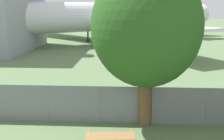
{
  "coord_description": "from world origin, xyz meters",
  "views": [
    {
      "loc": [
        1.52,
        -4.76,
        5.67
      ],
      "look_at": [
        0.43,
        12.53,
        2.0
      ],
      "focal_mm": 50.0,
      "sensor_mm": 36.0,
      "label": 1
    }
  ],
  "objects": [
    {
      "name": "tree_left_of_cabin",
      "position": [
        2.18,
        9.44,
        4.67
      ],
      "size": [
        5.05,
        5.05,
        7.47
      ],
      "color": "brown",
      "rests_on": "ground"
    },
    {
      "name": "airplane",
      "position": [
        -4.73,
        39.5,
        3.84
      ],
      "size": [
        40.59,
        34.77,
        12.09
      ],
      "rotation": [
        0.0,
        0.0,
        -2.46
      ],
      "color": "silver",
      "rests_on": "ground"
    },
    {
      "name": "perimeter_fence",
      "position": [
        -0.0,
        9.53,
        0.92
      ],
      "size": [
        56.07,
        0.07,
        1.84
      ],
      "color": "gray",
      "rests_on": "ground"
    }
  ]
}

